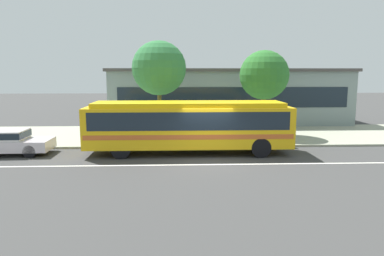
{
  "coord_description": "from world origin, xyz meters",
  "views": [
    {
      "loc": [
        -1.49,
        -16.87,
        4.2
      ],
      "look_at": [
        -0.72,
        2.01,
        1.3
      ],
      "focal_mm": 33.33,
      "sensor_mm": 36.0,
      "label": 1
    }
  ],
  "objects_px": {
    "pedestrian_waiting_near_sign": "(205,125)",
    "pedestrian_walking_along_curb": "(211,123)",
    "sedan_behind_bus": "(2,141)",
    "street_tree_mid_block": "(264,75)",
    "transit_bus": "(189,124)",
    "street_tree_near_stop": "(159,68)",
    "bus_stop_sign": "(273,116)"
  },
  "relations": [
    {
      "from": "pedestrian_waiting_near_sign",
      "to": "pedestrian_walking_along_curb",
      "type": "distance_m",
      "value": 0.42
    },
    {
      "from": "pedestrian_waiting_near_sign",
      "to": "bus_stop_sign",
      "type": "distance_m",
      "value": 4.12
    },
    {
      "from": "transit_bus",
      "to": "street_tree_mid_block",
      "type": "xyz_separation_m",
      "value": [
        5.11,
        4.85,
        2.48
      ]
    },
    {
      "from": "sedan_behind_bus",
      "to": "bus_stop_sign",
      "type": "xyz_separation_m",
      "value": [
        14.73,
        1.96,
        0.98
      ]
    },
    {
      "from": "pedestrian_waiting_near_sign",
      "to": "street_tree_near_stop",
      "type": "relative_size",
      "value": 0.27
    },
    {
      "from": "street_tree_near_stop",
      "to": "transit_bus",
      "type": "bearing_deg",
      "value": -69.13
    },
    {
      "from": "transit_bus",
      "to": "pedestrian_walking_along_curb",
      "type": "xyz_separation_m",
      "value": [
        1.5,
        3.16,
        -0.43
      ]
    },
    {
      "from": "transit_bus",
      "to": "street_tree_near_stop",
      "type": "height_order",
      "value": "street_tree_near_stop"
    },
    {
      "from": "transit_bus",
      "to": "street_tree_mid_block",
      "type": "bearing_deg",
      "value": 43.5
    },
    {
      "from": "sedan_behind_bus",
      "to": "street_tree_mid_block",
      "type": "distance_m",
      "value": 15.93
    },
    {
      "from": "bus_stop_sign",
      "to": "street_tree_near_stop",
      "type": "bearing_deg",
      "value": 159.21
    },
    {
      "from": "transit_bus",
      "to": "bus_stop_sign",
      "type": "distance_m",
      "value": 5.41
    },
    {
      "from": "transit_bus",
      "to": "sedan_behind_bus",
      "type": "distance_m",
      "value": 9.76
    },
    {
      "from": "sedan_behind_bus",
      "to": "street_tree_mid_block",
      "type": "relative_size",
      "value": 0.86
    },
    {
      "from": "street_tree_near_stop",
      "to": "pedestrian_waiting_near_sign",
      "type": "bearing_deg",
      "value": -27.69
    },
    {
      "from": "transit_bus",
      "to": "bus_stop_sign",
      "type": "bearing_deg",
      "value": 22.09
    },
    {
      "from": "pedestrian_waiting_near_sign",
      "to": "street_tree_near_stop",
      "type": "height_order",
      "value": "street_tree_near_stop"
    },
    {
      "from": "bus_stop_sign",
      "to": "street_tree_mid_block",
      "type": "height_order",
      "value": "street_tree_mid_block"
    },
    {
      "from": "bus_stop_sign",
      "to": "pedestrian_waiting_near_sign",
      "type": "bearing_deg",
      "value": 164.66
    },
    {
      "from": "pedestrian_waiting_near_sign",
      "to": "bus_stop_sign",
      "type": "height_order",
      "value": "bus_stop_sign"
    },
    {
      "from": "bus_stop_sign",
      "to": "street_tree_near_stop",
      "type": "xyz_separation_m",
      "value": [
        -6.77,
        2.57,
        2.82
      ]
    },
    {
      "from": "transit_bus",
      "to": "street_tree_near_stop",
      "type": "relative_size",
      "value": 1.73
    },
    {
      "from": "sedan_behind_bus",
      "to": "pedestrian_walking_along_curb",
      "type": "xyz_separation_m",
      "value": [
        11.22,
        3.09,
        0.44
      ]
    },
    {
      "from": "sedan_behind_bus",
      "to": "pedestrian_waiting_near_sign",
      "type": "bearing_deg",
      "value": 15.71
    },
    {
      "from": "street_tree_near_stop",
      "to": "bus_stop_sign",
      "type": "bearing_deg",
      "value": -20.79
    },
    {
      "from": "transit_bus",
      "to": "pedestrian_walking_along_curb",
      "type": "relative_size",
      "value": 6.02
    },
    {
      "from": "transit_bus",
      "to": "bus_stop_sign",
      "type": "relative_size",
      "value": 4.31
    },
    {
      "from": "pedestrian_walking_along_curb",
      "to": "street_tree_near_stop",
      "type": "height_order",
      "value": "street_tree_near_stop"
    },
    {
      "from": "pedestrian_waiting_near_sign",
      "to": "street_tree_near_stop",
      "type": "bearing_deg",
      "value": 152.31
    },
    {
      "from": "pedestrian_walking_along_curb",
      "to": "street_tree_near_stop",
      "type": "distance_m",
      "value": 4.9
    },
    {
      "from": "transit_bus",
      "to": "pedestrian_waiting_near_sign",
      "type": "relative_size",
      "value": 6.5
    },
    {
      "from": "street_tree_near_stop",
      "to": "street_tree_mid_block",
      "type": "distance_m",
      "value": 6.88
    }
  ]
}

